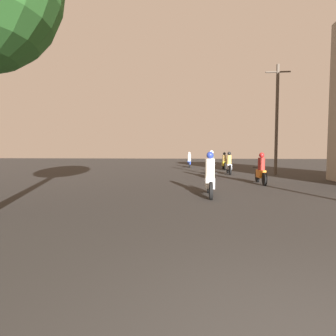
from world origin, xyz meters
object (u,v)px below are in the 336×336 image
motorcycle_orange (261,171)px  motorcycle_silver (229,165)px  motorcycle_yellow (224,163)px  utility_pole_far (277,118)px  motorcycle_red (211,167)px  motorcycle_white (210,178)px  motorcycle_blue (189,161)px

motorcycle_orange → motorcycle_silver: (-0.79, 5.51, 0.01)m
motorcycle_yellow → utility_pole_far: (2.89, -4.72, 3.22)m
motorcycle_orange → motorcycle_red: bearing=127.0°
motorcycle_orange → motorcycle_red: 3.39m
motorcycle_white → motorcycle_red: bearing=88.0°
motorcycle_silver → motorcycle_blue: size_ratio=1.03×
motorcycle_white → motorcycle_silver: size_ratio=1.01×
motorcycle_white → motorcycle_yellow: (2.07, 13.94, -0.01)m
motorcycle_red → motorcycle_orange: bearing=-50.6°
motorcycle_blue → utility_pole_far: 10.50m
motorcycle_red → motorcycle_white: bearing=-94.7°
motorcycle_orange → motorcycle_yellow: (-0.58, 10.17, -0.00)m
motorcycle_orange → utility_pole_far: size_ratio=0.26×
motorcycle_red → utility_pole_far: 6.20m
motorcycle_yellow → utility_pole_far: bearing=-66.1°
motorcycle_yellow → motorcycle_orange: bearing=-94.3°
motorcycle_white → motorcycle_blue: size_ratio=1.04×
motorcycle_yellow → motorcycle_blue: size_ratio=1.06×
motorcycle_white → utility_pole_far: size_ratio=0.27×
motorcycle_orange → motorcycle_silver: size_ratio=0.98×
motorcycle_white → motorcycle_silver: bearing=80.9°
utility_pole_far → motorcycle_red: bearing=-147.6°
motorcycle_blue → motorcycle_white: bearing=-81.7°
motorcycle_silver → utility_pole_far: bearing=3.0°
utility_pole_far → motorcycle_white: bearing=-118.3°
motorcycle_blue → motorcycle_red: bearing=-77.3°
motorcycle_silver → motorcycle_yellow: 4.66m
motorcycle_yellow → motorcycle_blue: (-3.07, 3.31, 0.01)m
motorcycle_white → motorcycle_yellow: size_ratio=0.98×
motorcycle_orange → motorcycle_blue: size_ratio=1.00×
utility_pole_far → motorcycle_blue: bearing=126.6°
motorcycle_red → motorcycle_yellow: size_ratio=0.98×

